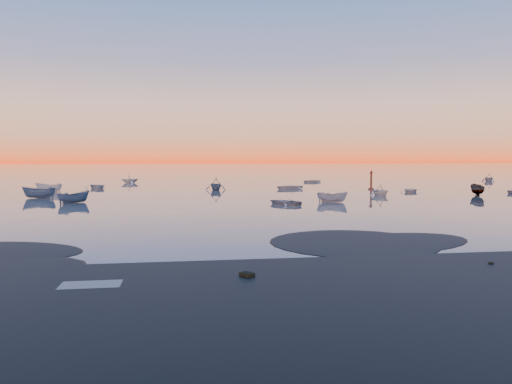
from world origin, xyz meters
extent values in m
plane|color=slate|center=(0.00, 100.00, 0.00)|extent=(600.00, 600.00, 0.00)
imported|color=#39536D|center=(-19.82, 30.31, 0.00)|extent=(3.55, 3.91, 1.29)
imported|color=beige|center=(17.81, 35.71, 0.00)|extent=(3.50, 2.49, 1.12)
cylinder|color=#4A1B0F|center=(21.46, 47.98, 0.05)|extent=(0.89, 0.89, 0.30)
cylinder|color=#4A1B0F|center=(21.46, 47.98, 1.28)|extent=(0.32, 0.32, 2.56)
cone|color=#4A1B0F|center=(21.46, 47.98, 2.81)|extent=(0.59, 0.59, 0.49)
camera|label=1|loc=(-8.20, -26.65, 4.97)|focal=35.00mm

